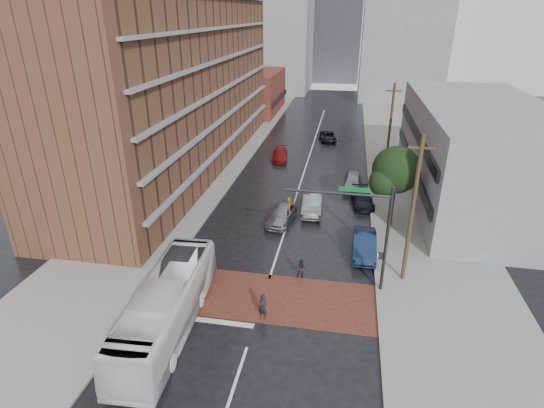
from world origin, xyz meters
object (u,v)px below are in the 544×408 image
(pedestrian_a, at_px, (263,307))
(car_parked_far, at_px, (353,180))
(car_travel_b, at_px, (312,204))
(suv_travel, at_px, (328,136))
(car_parked_near, at_px, (364,245))
(pedestrian_b, at_px, (302,269))
(car_travel_a, at_px, (282,214))
(car_parked_mid, at_px, (362,198))
(transit_bus, at_px, (167,306))
(car_travel_c, at_px, (280,155))

(pedestrian_a, xyz_separation_m, car_parked_far, (5.00, 21.76, -0.07))
(pedestrian_a, distance_m, car_travel_b, 15.16)
(car_travel_b, distance_m, suv_travel, 23.64)
(car_parked_near, distance_m, car_parked_far, 13.31)
(pedestrian_b, distance_m, car_parked_near, 5.78)
(car_travel_a, xyz_separation_m, car_parked_mid, (6.82, 4.95, -0.14))
(transit_bus, xyz_separation_m, car_travel_a, (4.14, 14.32, -0.79))
(car_parked_mid, bearing_deg, transit_bus, -126.46)
(car_travel_a, xyz_separation_m, car_parked_near, (6.82, -4.04, 0.00))
(pedestrian_a, distance_m, car_travel_c, 29.39)
(transit_bus, relative_size, pedestrian_a, 6.94)
(car_parked_mid, bearing_deg, pedestrian_b, -114.68)
(pedestrian_b, xyz_separation_m, car_travel_a, (-2.64, 8.03, 0.06))
(transit_bus, height_order, pedestrian_a, transit_bus)
(transit_bus, distance_m, car_travel_c, 30.98)
(pedestrian_a, distance_m, car_travel_a, 12.56)
(car_travel_b, bearing_deg, car_travel_a, -135.13)
(car_parked_far, bearing_deg, suv_travel, 104.08)
(pedestrian_b, height_order, car_parked_far, car_parked_far)
(car_parked_near, height_order, car_parked_far, car_parked_near)
(car_travel_c, height_order, car_parked_near, car_parked_near)
(car_travel_c, distance_m, suv_travel, 10.91)
(car_travel_b, bearing_deg, pedestrian_a, -98.03)
(pedestrian_a, distance_m, car_parked_near, 10.35)
(pedestrian_b, bearing_deg, pedestrian_a, -119.60)
(pedestrian_a, bearing_deg, car_parked_near, 71.62)
(suv_travel, height_order, car_parked_mid, car_parked_mid)
(transit_bus, relative_size, car_travel_b, 2.33)
(transit_bus, bearing_deg, car_parked_far, 63.97)
(pedestrian_a, xyz_separation_m, car_travel_c, (-3.75, 29.15, -0.17))
(car_travel_b, relative_size, car_travel_c, 1.10)
(pedestrian_a, bearing_deg, transit_bus, -143.90)
(car_travel_c, relative_size, car_parked_mid, 1.00)
(transit_bus, height_order, car_travel_b, transit_bus)
(car_travel_b, distance_m, car_travel_c, 15.00)
(transit_bus, bearing_deg, pedestrian_b, 39.90)
(pedestrian_a, xyz_separation_m, car_parked_mid, (5.93, 17.47, -0.17))
(car_travel_c, xyz_separation_m, car_parked_near, (9.68, -20.67, 0.14))
(car_travel_b, bearing_deg, car_parked_mid, 25.65)
(car_parked_near, relative_size, car_parked_mid, 1.08)
(car_travel_a, distance_m, suv_travel, 26.30)
(suv_travel, xyz_separation_m, car_parked_near, (4.44, -30.24, 0.16))
(pedestrian_a, bearing_deg, car_parked_mid, 87.82)
(pedestrian_a, height_order, pedestrian_b, pedestrian_a)
(car_travel_a, bearing_deg, car_parked_far, 66.38)
(pedestrian_b, distance_m, car_parked_far, 17.56)
(pedestrian_a, bearing_deg, suv_travel, 104.36)
(pedestrian_a, height_order, car_travel_b, pedestrian_a)
(pedestrian_b, relative_size, car_parked_far, 0.33)
(car_travel_c, bearing_deg, car_travel_a, -87.16)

